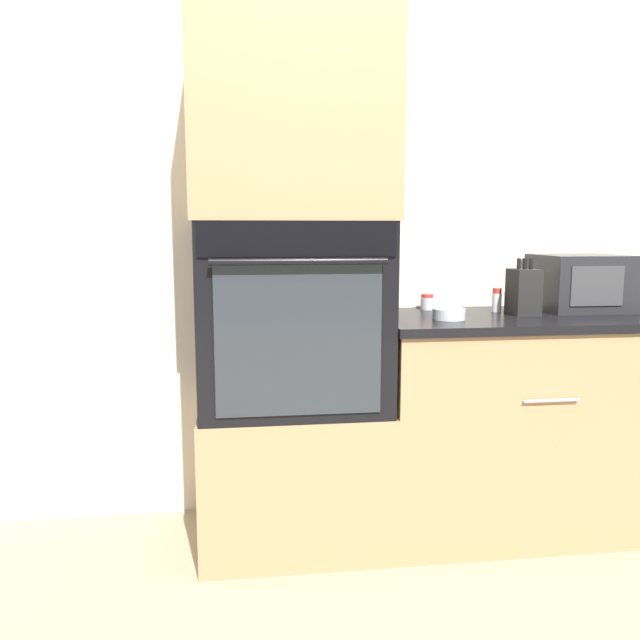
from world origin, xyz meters
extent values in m
plane|color=gray|center=(0.00, 0.00, 0.00)|extent=(12.00, 12.00, 0.00)
cube|color=beige|center=(0.00, 0.63, 1.25)|extent=(8.00, 0.05, 2.50)
cube|color=#A87F56|center=(-0.37, 0.30, 0.29)|extent=(0.74, 0.60, 0.58)
cube|color=black|center=(-0.37, 0.30, 0.94)|extent=(0.72, 0.59, 0.73)
cube|color=black|center=(-0.37, 0.00, 1.24)|extent=(0.69, 0.01, 0.12)
cube|color=#33E54C|center=(-0.37, 0.00, 1.24)|extent=(0.09, 0.00, 0.03)
cube|color=#282D33|center=(-0.37, 0.00, 0.89)|extent=(0.59, 0.01, 0.54)
cylinder|color=black|center=(-0.37, -0.03, 1.17)|extent=(0.61, 0.02, 0.02)
cube|color=#A87F56|center=(-0.37, 0.30, 1.73)|extent=(0.74, 0.60, 0.86)
cube|color=#A87F56|center=(0.58, 0.30, 0.44)|extent=(1.16, 0.60, 0.89)
cube|color=black|center=(0.58, 0.30, 0.90)|extent=(1.18, 0.63, 0.03)
cylinder|color=#B7B7BC|center=(0.58, -0.01, 0.64)|extent=(0.22, 0.01, 0.01)
cube|color=#232326|center=(0.92, 0.42, 1.04)|extent=(0.37, 0.33, 0.24)
cube|color=#3D3D3F|center=(0.90, 0.25, 1.04)|extent=(0.23, 0.01, 0.17)
cube|color=black|center=(0.60, 0.31, 1.02)|extent=(0.11, 0.13, 0.19)
cylinder|color=black|center=(0.58, 0.31, 1.14)|extent=(0.02, 0.02, 0.04)
cylinder|color=black|center=(0.60, 0.31, 1.14)|extent=(0.02, 0.02, 0.04)
cylinder|color=black|center=(0.63, 0.31, 1.14)|extent=(0.02, 0.02, 0.04)
cylinder|color=silver|center=(0.25, 0.21, 0.94)|extent=(0.13, 0.13, 0.04)
cylinder|color=silver|center=(0.53, 0.41, 0.96)|extent=(0.04, 0.04, 0.08)
cylinder|color=red|center=(0.53, 0.41, 1.01)|extent=(0.04, 0.04, 0.02)
cylinder|color=silver|center=(0.60, 0.42, 0.96)|extent=(0.05, 0.05, 0.09)
cylinder|color=black|center=(0.60, 0.42, 1.02)|extent=(0.04, 0.04, 0.02)
cylinder|color=silver|center=(0.25, 0.52, 0.95)|extent=(0.06, 0.06, 0.05)
cylinder|color=red|center=(0.25, 0.52, 0.98)|extent=(0.05, 0.05, 0.02)
cylinder|color=brown|center=(0.07, 0.53, 0.96)|extent=(0.04, 0.04, 0.07)
cylinder|color=black|center=(0.07, 0.53, 1.00)|extent=(0.04, 0.04, 0.02)
camera|label=1|loc=(-0.58, -2.15, 1.27)|focal=35.00mm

